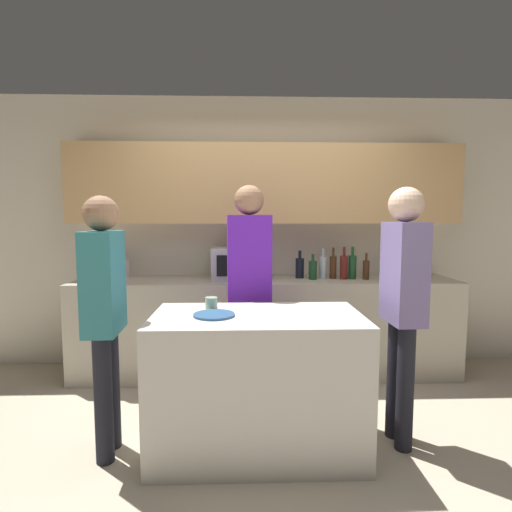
# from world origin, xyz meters

# --- Properties ---
(ground_plane) EXTENTS (14.00, 14.00, 0.00)m
(ground_plane) POSITION_xyz_m (0.00, 0.00, 0.00)
(ground_plane) COLOR #BCAD93
(back_wall) EXTENTS (6.40, 0.40, 2.70)m
(back_wall) POSITION_xyz_m (0.00, 1.66, 1.54)
(back_wall) COLOR beige
(back_wall) RESTS_ON ground_plane
(back_counter) EXTENTS (3.60, 0.62, 0.92)m
(back_counter) POSITION_xyz_m (0.00, 1.39, 0.46)
(back_counter) COLOR #B7AD99
(back_counter) RESTS_ON ground_plane
(kitchen_island) EXTENTS (1.34, 0.72, 0.89)m
(kitchen_island) POSITION_xyz_m (-0.13, 0.12, 0.45)
(kitchen_island) COLOR beige
(kitchen_island) RESTS_ON ground_plane
(microwave) EXTENTS (0.52, 0.39, 0.30)m
(microwave) POSITION_xyz_m (-0.25, 1.42, 1.07)
(microwave) COLOR #B7BABC
(microwave) RESTS_ON back_counter
(toaster) EXTENTS (0.26, 0.16, 0.18)m
(toaster) POSITION_xyz_m (-1.45, 1.42, 1.01)
(toaster) COLOR silver
(toaster) RESTS_ON back_counter
(potted_plant) EXTENTS (0.14, 0.14, 0.40)m
(potted_plant) POSITION_xyz_m (1.26, 1.42, 1.12)
(potted_plant) COLOR brown
(potted_plant) RESTS_ON back_counter
(bottle_0) EXTENTS (0.08, 0.08, 0.27)m
(bottle_0) POSITION_xyz_m (0.33, 1.46, 1.02)
(bottle_0) COLOR black
(bottle_0) RESTS_ON back_counter
(bottle_1) EXTENTS (0.08, 0.08, 0.24)m
(bottle_1) POSITION_xyz_m (0.45, 1.37, 1.01)
(bottle_1) COLOR #194723
(bottle_1) RESTS_ON back_counter
(bottle_2) EXTENTS (0.07, 0.07, 0.29)m
(bottle_2) POSITION_xyz_m (0.55, 1.43, 1.03)
(bottle_2) COLOR silver
(bottle_2) RESTS_ON back_counter
(bottle_3) EXTENTS (0.07, 0.07, 0.30)m
(bottle_3) POSITION_xyz_m (0.65, 1.42, 1.03)
(bottle_3) COLOR #472814
(bottle_3) RESTS_ON back_counter
(bottle_4) EXTENTS (0.07, 0.07, 0.31)m
(bottle_4) POSITION_xyz_m (0.74, 1.38, 1.04)
(bottle_4) COLOR maroon
(bottle_4) RESTS_ON back_counter
(bottle_5) EXTENTS (0.08, 0.08, 0.31)m
(bottle_5) POSITION_xyz_m (0.83, 1.39, 1.04)
(bottle_5) COLOR #194723
(bottle_5) RESTS_ON back_counter
(bottle_6) EXTENTS (0.06, 0.06, 0.25)m
(bottle_6) POSITION_xyz_m (0.95, 1.35, 1.02)
(bottle_6) COLOR #472814
(bottle_6) RESTS_ON back_counter
(plate_on_island) EXTENTS (0.26, 0.26, 0.01)m
(plate_on_island) POSITION_xyz_m (-0.40, 0.09, 0.90)
(plate_on_island) COLOR #2D5684
(plate_on_island) RESTS_ON kitchen_island
(cup_0) EXTENTS (0.08, 0.08, 0.08)m
(cup_0) POSITION_xyz_m (-0.43, 0.27, 0.93)
(cup_0) COLOR #98B99A
(cup_0) RESTS_ON kitchen_island
(person_left) EXTENTS (0.22, 0.35, 1.70)m
(person_left) POSITION_xyz_m (0.82, 0.15, 1.02)
(person_left) COLOR black
(person_left) RESTS_ON ground_plane
(person_center) EXTENTS (0.22, 0.35, 1.64)m
(person_center) POSITION_xyz_m (-1.08, 0.08, 0.97)
(person_center) COLOR black
(person_center) RESTS_ON ground_plane
(person_right) EXTENTS (0.35, 0.23, 1.76)m
(person_right) POSITION_xyz_m (-0.17, 0.74, 1.06)
(person_right) COLOR black
(person_right) RESTS_ON ground_plane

